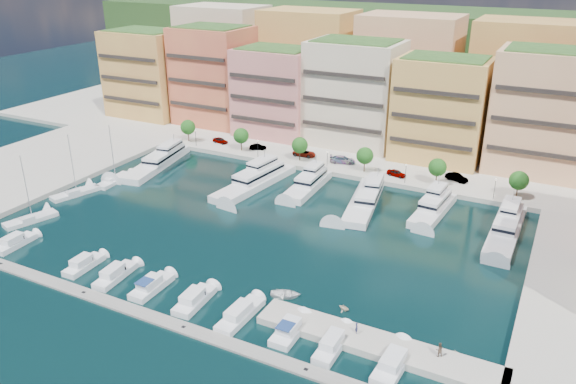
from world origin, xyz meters
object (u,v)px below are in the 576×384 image
Objects in this scene: cruiser_2 at (84,265)px; tender_1 at (344,308)px; car_3 at (342,160)px; tender_0 at (285,294)px; cruiser_6 at (240,315)px; sailboat_0 at (31,220)px; cruiser_5 at (194,300)px; cruiser_0 at (15,243)px; tree_5 at (519,181)px; sailboat_2 at (114,181)px; tree_2 at (300,145)px; tree_3 at (365,156)px; lamppost_2 at (327,157)px; person_1 at (439,350)px; yacht_3 at (309,183)px; cruiser_3 at (115,275)px; yacht_4 at (365,199)px; car_1 at (258,147)px; car_5 at (457,177)px; tree_0 at (188,127)px; lamppost_3 at (406,170)px; car_0 at (220,140)px; cruiser_7 at (290,331)px; yacht_0 at (159,160)px; person_0 at (357,328)px; yacht_2 at (257,180)px; tree_1 at (241,136)px; lamppost_0 at (196,135)px; car_4 at (396,173)px; lamppost_1 at (258,146)px; car_2 at (304,153)px; cruiser_4 at (151,287)px; cruiser_9 at (393,364)px; lamppost_4 at (495,185)px; tree_4 at (437,167)px; yacht_5 at (434,207)px; sailboat_1 at (75,194)px.

cruiser_2 reaches higher than tender_1.
tender_0 is at bearing 176.69° from car_3.
cruiser_6 is 51.02m from sailboat_0.
cruiser_0 is at bearing 179.99° from cruiser_5.
sailboat_2 reaches higher than tree_5.
tree_2 and tree_3 have the same top height.
lamppost_2 reaches higher than person_1.
yacht_3 is 47.17m from cruiser_3.
yacht_4 reaches higher than car_3.
car_1 is 48.22m from car_5.
tree_0 reaches higher than lamppost_3.
car_1 is (-12.70, 2.39, -3.07)m from tree_2.
cruiser_2 is at bearing 115.50° from tender_1.
lamppost_3 reaches higher than car_0.
tender_0 is (-4.51, 7.48, -0.12)m from cruiser_7.
cruiser_6 is (48.41, -42.57, -0.66)m from yacht_0.
car_5 is 58.86m from person_0.
tree_3 is 0.23× the size of yacht_2.
tree_1 is 1.35× the size of lamppost_0.
car_1 is (-32.13, 60.49, 1.12)m from cruiser_6.
sailboat_0 is at bearing 145.06° from car_4.
car_5 is (67.51, 3.81, -2.94)m from tree_0.
lamppost_1 is at bearing -167.05° from tree_2.
car_1 is at bearing 90.28° from car_2.
cruiser_4 is (-43.93, -58.10, -4.17)m from tree_5.
tender_0 is at bearing -82.63° from tree_3.
tree_3 reaches higher than cruiser_9.
tree_0 reaches higher than car_2.
lamppost_3 is at bearing 180.00° from lamppost_4.
tender_0 is 23.45m from person_1.
cruiser_3 is 26.59m from tender_0.
tree_5 is 0.76× the size of cruiser_0.
car_5 is (63.51, 6.11, -2.03)m from lamppost_0.
tree_2 reaches higher than cruiser_7.
yacht_0 is 2.88× the size of cruiser_9.
cruiser_0 is at bearing 154.33° from car_2.
tree_0 reaches higher than cruiser_2.
sailboat_2 is (-15.02, -28.50, -4.43)m from tree_1.
car_4 reaches higher than cruiser_9.
cruiser_0 is (-41.42, -58.08, -4.20)m from tree_3.
tree_4 reaches higher than lamppost_3.
yacht_0 is 63.67m from yacht_5.
sailboat_1 is at bearing -98.29° from lamppost_0.
tree_3 is 0.33× the size of yacht_5.
tree_2 is at bearing 163.96° from lamppost_2.
cruiser_9 is 62.16m from car_5.
yacht_3 is 10.11× the size of tender_1.
lamppost_0 is at bearing 152.47° from yacht_2.
tree_3 is at bearing 0.00° from tree_0.
yacht_4 reaches higher than lamppost_3.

